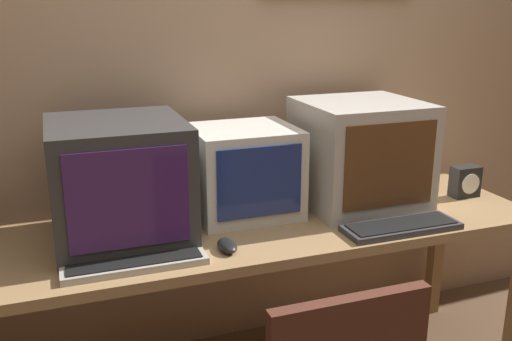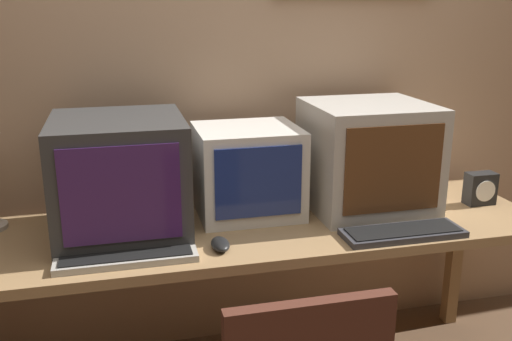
{
  "view_description": "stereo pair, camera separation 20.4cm",
  "coord_description": "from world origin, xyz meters",
  "views": [
    {
      "loc": [
        -0.67,
        -0.99,
        1.5
      ],
      "look_at": [
        0.0,
        0.86,
        0.92
      ],
      "focal_mm": 40.0,
      "sensor_mm": 36.0,
      "label": 1
    },
    {
      "loc": [
        -0.47,
        -1.05,
        1.5
      ],
      "look_at": [
        0.0,
        0.86,
        0.92
      ],
      "focal_mm": 40.0,
      "sensor_mm": 36.0,
      "label": 2
    }
  ],
  "objects": [
    {
      "name": "desk",
      "position": [
        0.0,
        0.86,
        0.64
      ],
      "size": [
        2.17,
        0.63,
        0.71
      ],
      "color": "#99754C",
      "rests_on": "ground_plane"
    },
    {
      "name": "monitor_center",
      "position": [
        -0.0,
        0.99,
        0.88
      ],
      "size": [
        0.39,
        0.35,
        0.34
      ],
      "color": "beige",
      "rests_on": "desk"
    },
    {
      "name": "wall_back",
      "position": [
        0.0,
        1.3,
        1.3
      ],
      "size": [
        8.0,
        0.08,
        2.6
      ],
      "color": "tan",
      "rests_on": "ground_plane"
    },
    {
      "name": "monitor_left",
      "position": [
        -0.48,
        0.92,
        0.91
      ],
      "size": [
        0.45,
        0.48,
        0.41
      ],
      "color": "#333333",
      "rests_on": "desk"
    },
    {
      "name": "monitor_right",
      "position": [
        0.47,
        0.94,
        0.92
      ],
      "size": [
        0.46,
        0.45,
        0.42
      ],
      "color": "#B7B2A8",
      "rests_on": "desk"
    },
    {
      "name": "desk_clock",
      "position": [
        0.94,
        0.86,
        0.77
      ],
      "size": [
        0.12,
        0.07,
        0.13
      ],
      "color": "black",
      "rests_on": "desk"
    },
    {
      "name": "mouse_near_keyboard",
      "position": [
        -0.17,
        0.68,
        0.72
      ],
      "size": [
        0.06,
        0.11,
        0.03
      ],
      "color": "black",
      "rests_on": "desk"
    },
    {
      "name": "keyboard_main",
      "position": [
        -0.47,
        0.67,
        0.72
      ],
      "size": [
        0.45,
        0.15,
        0.03
      ],
      "color": "#A8A399",
      "rests_on": "desk"
    },
    {
      "name": "keyboard_side",
      "position": [
        0.48,
        0.63,
        0.72
      ],
      "size": [
        0.43,
        0.15,
        0.03
      ],
      "color": "#333338",
      "rests_on": "desk"
    }
  ]
}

